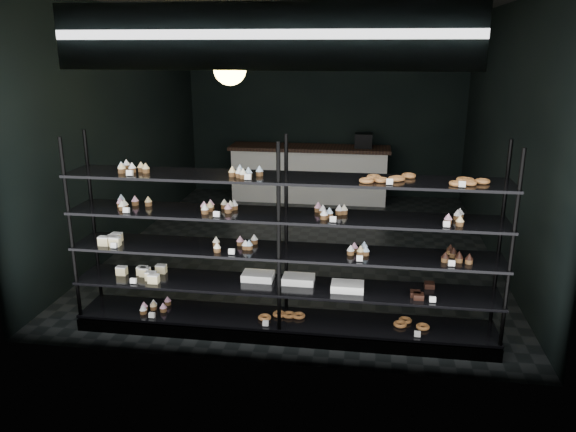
% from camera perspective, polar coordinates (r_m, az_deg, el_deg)
% --- Properties ---
extents(room, '(5.01, 6.01, 3.20)m').
position_cam_1_polar(room, '(7.41, 1.80, 8.51)').
color(room, black).
rests_on(room, ground).
extents(display_shelf, '(4.00, 0.50, 1.91)m').
position_cam_1_polar(display_shelf, '(5.31, -0.82, -5.82)').
color(display_shelf, black).
rests_on(display_shelf, room).
extents(signage, '(3.30, 0.05, 0.50)m').
position_cam_1_polar(signage, '(4.44, -2.71, 17.78)').
color(signage, '#0D0C3D').
rests_on(signage, room).
extents(pendant_lamp, '(0.34, 0.34, 0.90)m').
position_cam_1_polar(pendant_lamp, '(6.10, -5.93, 14.66)').
color(pendant_lamp, black).
rests_on(pendant_lamp, room).
extents(service_counter, '(2.83, 0.65, 1.23)m').
position_cam_1_polar(service_counter, '(10.08, 2.26, 4.40)').
color(service_counter, silver).
rests_on(service_counter, room).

